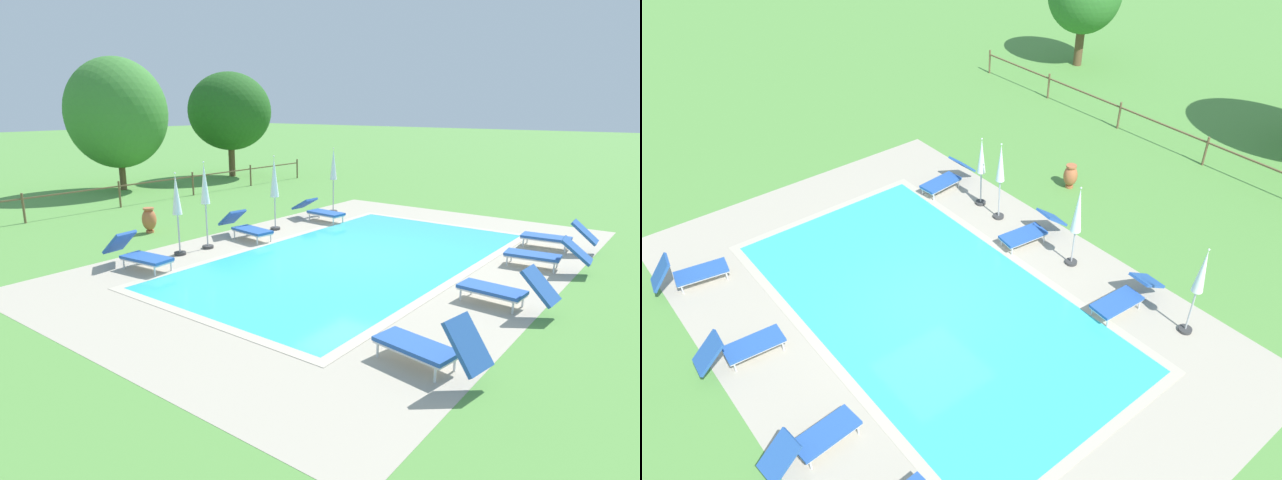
% 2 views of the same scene
% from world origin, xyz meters
% --- Properties ---
extents(ground_plane, '(160.00, 160.00, 0.00)m').
position_xyz_m(ground_plane, '(0.00, 0.00, 0.00)').
color(ground_plane, '#599342').
extents(pool_deck_paving, '(14.89, 10.07, 0.01)m').
position_xyz_m(pool_deck_paving, '(0.00, 0.00, 0.00)').
color(pool_deck_paving, '#B2A893').
rests_on(pool_deck_paving, ground).
extents(swimming_pool_water, '(10.33, 5.50, 0.01)m').
position_xyz_m(swimming_pool_water, '(0.00, 0.00, 0.01)').
color(swimming_pool_water, '#38C6D1').
rests_on(swimming_pool_water, ground).
extents(pool_coping_rim, '(10.81, 5.98, 0.01)m').
position_xyz_m(pool_coping_rim, '(0.00, 0.00, 0.01)').
color(pool_coping_rim, '#C0B59F').
rests_on(pool_coping_rim, ground).
extents(sun_lounger_north_near_steps, '(0.80, 2.01, 0.89)m').
position_xyz_m(sun_lounger_north_near_steps, '(-4.06, 3.76, 0.38)').
color(sun_lounger_north_near_steps, '#2856A8').
rests_on(sun_lounger_north_near_steps, ground).
extents(sun_lounger_north_mid, '(0.85, 2.07, 0.83)m').
position_xyz_m(sun_lounger_north_mid, '(-0.28, 3.81, 0.37)').
color(sun_lounger_north_mid, '#2856A8').
rests_on(sun_lounger_north_mid, ground).
extents(sun_lounger_north_far, '(0.75, 2.10, 0.74)m').
position_xyz_m(sun_lounger_north_far, '(3.16, 3.63, 0.36)').
color(sun_lounger_north_far, '#2856A8').
rests_on(sun_lounger_north_far, ground).
extents(sun_lounger_north_end, '(0.89, 1.90, 1.01)m').
position_xyz_m(sun_lounger_north_end, '(-4.46, -4.30, 0.40)').
color(sun_lounger_north_end, '#2856A8').
rests_on(sun_lounger_north_end, ground).
extents(sun_lounger_south_near_corner, '(0.73, 1.96, 0.93)m').
position_xyz_m(sun_lounger_south_near_corner, '(-1.15, -4.34, 0.39)').
color(sun_lounger_south_near_corner, '#2856A8').
rests_on(sun_lounger_south_near_corner, ground).
extents(sun_lounger_south_far, '(0.78, 2.03, 0.86)m').
position_xyz_m(sun_lounger_south_far, '(2.02, -4.26, 0.37)').
color(sun_lounger_south_far, '#2856A8').
rests_on(sun_lounger_south_far, ground).
extents(patio_umbrella_closed_row_west, '(0.32, 0.32, 2.25)m').
position_xyz_m(patio_umbrella_closed_row_west, '(-2.65, 3.97, 1.48)').
color(patio_umbrella_closed_row_west, '#383838').
rests_on(patio_umbrella_closed_row_west, ground).
extents(patio_umbrella_closed_row_mid_west, '(0.32, 0.32, 2.47)m').
position_xyz_m(patio_umbrella_closed_row_mid_west, '(-1.74, 3.89, 1.65)').
color(patio_umbrella_closed_row_mid_west, '#383838').
rests_on(patio_umbrella_closed_row_mid_west, ground).
extents(patio_umbrella_closed_row_centre, '(0.32, 0.32, 2.41)m').
position_xyz_m(patio_umbrella_closed_row_centre, '(1.15, 3.92, 1.59)').
color(patio_umbrella_closed_row_centre, '#383838').
rests_on(patio_umbrella_closed_row_centre, ground).
extents(patio_umbrella_closed_row_mid_east, '(0.32, 0.32, 2.44)m').
position_xyz_m(patio_umbrella_closed_row_mid_east, '(4.61, 4.09, 1.63)').
color(patio_umbrella_closed_row_mid_east, '#383838').
rests_on(patio_umbrella_closed_row_mid_east, ground).
extents(terracotta_urn_near_fence, '(0.45, 0.45, 0.81)m').
position_xyz_m(terracotta_urn_near_fence, '(-1.59, 6.83, 0.43)').
color(terracotta_urn_near_fence, '#B7663D').
rests_on(terracotta_urn_near_fence, ground).
extents(perimeter_fence, '(22.10, 0.08, 1.05)m').
position_xyz_m(perimeter_fence, '(0.31, 11.44, 0.70)').
color(perimeter_fence, brown).
rests_on(perimeter_fence, ground).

